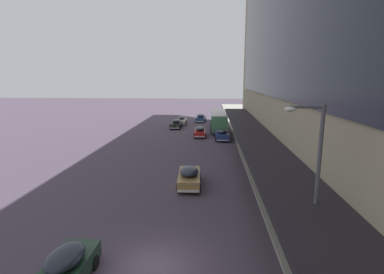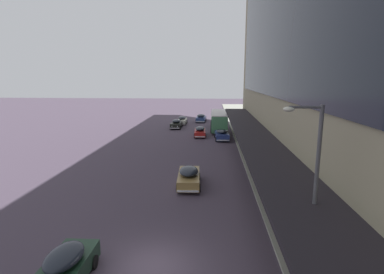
# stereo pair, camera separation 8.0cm
# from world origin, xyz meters

# --- Properties ---
(ground) EXTENTS (240.00, 240.00, 0.00)m
(ground) POSITION_xyz_m (0.00, 0.00, 0.00)
(ground) COLOR #443847
(transit_bus_kerbside_front) EXTENTS (2.79, 11.19, 3.06)m
(transit_bus_kerbside_front) POSITION_xyz_m (3.86, 38.81, 1.76)
(transit_bus_kerbside_front) COLOR #4C8C5D
(transit_bus_kerbside_front) RESTS_ON ground
(sedan_far_back) EXTENTS (1.89, 4.51, 1.61)m
(sedan_far_back) POSITION_xyz_m (-3.51, -1.55, 0.79)
(sedan_far_back) COLOR #1A3423
(sedan_far_back) RESTS_ON ground
(sedan_lead_mid) EXTENTS (2.10, 4.72, 1.61)m
(sedan_lead_mid) POSITION_xyz_m (0.43, 48.20, 0.79)
(sedan_lead_mid) COLOR navy
(sedan_lead_mid) RESTS_ON ground
(sedan_second_near) EXTENTS (2.14, 4.57, 1.56)m
(sedan_second_near) POSITION_xyz_m (4.12, 30.19, 0.77)
(sedan_second_near) COLOR navy
(sedan_second_near) RESTS_ON ground
(sedan_trailing_mid) EXTENTS (2.04, 4.75, 1.63)m
(sedan_trailing_mid) POSITION_xyz_m (0.84, 11.02, 0.80)
(sedan_trailing_mid) COLOR olive
(sedan_trailing_mid) RESTS_ON ground
(sedan_lead_near) EXTENTS (1.79, 4.97, 1.51)m
(sedan_lead_near) POSITION_xyz_m (-3.16, 45.11, 0.74)
(sedan_lead_near) COLOR beige
(sedan_lead_near) RESTS_ON ground
(sedan_trailing_near) EXTENTS (1.90, 4.30, 1.57)m
(sedan_trailing_near) POSITION_xyz_m (-3.66, 39.88, 0.78)
(sedan_trailing_near) COLOR black
(sedan_trailing_near) RESTS_ON ground
(sedan_second_mid) EXTENTS (1.88, 4.90, 1.54)m
(sedan_second_mid) POSITION_xyz_m (0.86, 32.66, 0.76)
(sedan_second_mid) COLOR #AC1E1B
(sedan_second_mid) RESTS_ON ground
(pedestrian_at_kerb) EXTENTS (0.62, 0.33, 1.86)m
(pedestrian_at_kerb) POSITION_xyz_m (7.87, 9.39, 1.18)
(pedestrian_at_kerb) COLOR black
(pedestrian_at_kerb) RESTS_ON sidewalk_kerb
(street_lamp) EXTENTS (1.50, 0.28, 7.65)m
(street_lamp) POSITION_xyz_m (6.58, -1.23, 4.56)
(street_lamp) COLOR #4C4C51
(street_lamp) RESTS_ON sidewalk_kerb
(fire_hydrant) EXTENTS (0.20, 0.40, 0.70)m
(fire_hydrant) POSITION_xyz_m (6.89, 1.27, 0.49)
(fire_hydrant) COLOR red
(fire_hydrant) RESTS_ON sidewalk_kerb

